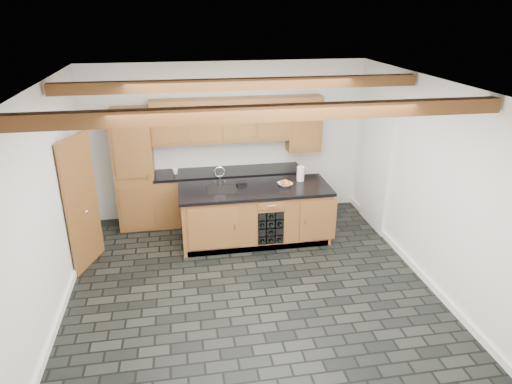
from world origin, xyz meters
TOP-DOWN VIEW (x-y plane):
  - ground at (0.00, 0.00)m, footprint 5.00×5.00m
  - room_shell at (-0.09, 0.53)m, footprint 5.01×5.00m
  - back_cabinetry at (-0.38, 2.24)m, footprint 3.65×0.62m
  - island at (0.31, 1.28)m, footprint 2.48×0.96m
  - faucet at (-0.25, 1.33)m, footprint 0.45×0.40m
  - kitchen_scale at (0.11, 1.45)m, footprint 0.19×0.15m
  - fruit_bowl at (0.80, 1.29)m, footprint 0.28×0.28m
  - fruit_cluster at (0.80, 1.29)m, footprint 0.16×0.17m
  - paper_towel at (1.11, 1.49)m, footprint 0.12×0.12m
  - mug at (-0.96, 2.18)m, footprint 0.11×0.11m

SIDE VIEW (x-z plane):
  - ground at x=0.00m, z-range 0.00..0.00m
  - island at x=0.31m, z-range 0.00..0.93m
  - kitchen_scale at x=0.11m, z-range 0.93..0.98m
  - fruit_bowl at x=0.80m, z-range 0.93..0.99m
  - faucet at x=-0.25m, z-range 0.79..1.14m
  - mug at x=-0.96m, z-range 0.93..1.02m
  - back_cabinetry at x=-0.38m, z-range -0.12..2.08m
  - fruit_cluster at x=0.80m, z-range 0.95..1.02m
  - paper_towel at x=1.11m, z-range 0.93..1.17m
  - room_shell at x=-0.09m, z-range -0.97..4.03m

